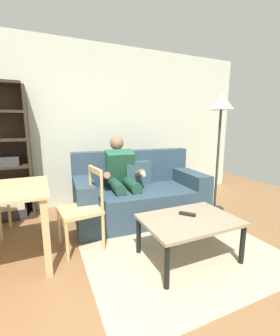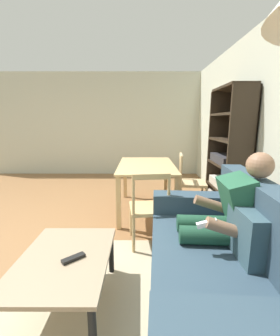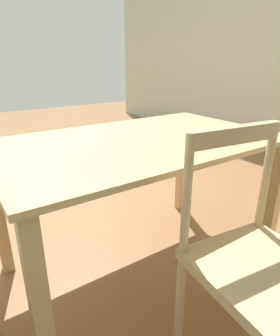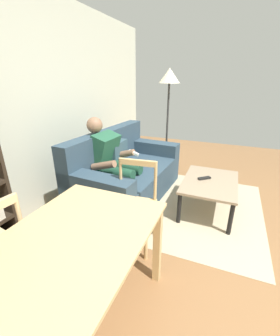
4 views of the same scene
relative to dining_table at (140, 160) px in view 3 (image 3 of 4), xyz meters
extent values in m
cube|color=beige|center=(-2.67, -1.43, 0.68)|extent=(0.12, 5.86, 2.65)
cube|color=tan|center=(0.00, 0.00, 0.10)|extent=(1.41, 0.86, 0.02)
cube|color=tan|center=(-0.65, -0.38, -0.28)|extent=(0.06, 0.06, 0.73)
cube|color=tan|center=(-0.65, 0.38, -0.28)|extent=(0.06, 0.06, 0.73)
cube|color=tan|center=(0.65, 0.38, -0.28)|extent=(0.06, 0.06, 0.73)
cube|color=#D1B27F|center=(0.00, 0.73, -0.19)|extent=(0.47, 0.47, 0.04)
cylinder|color=#D1B27F|center=(0.16, 0.52, -0.42)|extent=(0.04, 0.04, 0.46)
cylinder|color=#D1B27F|center=(-0.21, 0.57, -0.42)|extent=(0.04, 0.04, 0.46)
cylinder|color=#D1B27F|center=(0.16, 0.52, 0.04)|extent=(0.03, 0.03, 0.46)
cylinder|color=#D1B27F|center=(-0.21, 0.57, 0.04)|extent=(0.03, 0.03, 0.46)
cube|color=#D1B27F|center=(-0.02, 0.54, 0.24)|extent=(0.38, 0.09, 0.06)
camera|label=1|loc=(0.68, -2.36, 0.70)|focal=23.77mm
camera|label=2|loc=(3.49, -0.09, 0.78)|focal=24.33mm
camera|label=3|loc=(0.79, 1.15, 0.48)|focal=30.73mm
camera|label=4|loc=(-0.77, -0.81, 1.02)|focal=23.86mm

